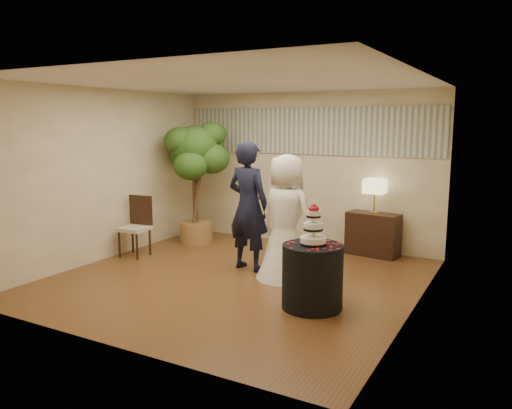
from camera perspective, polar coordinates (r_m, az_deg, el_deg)
The scene contains 15 objects.
floor at distance 7.34m, azimuth -2.21°, elevation -8.51°, with size 5.00×5.00×0.00m, color brown.
ceiling at distance 7.01m, azimuth -2.36°, elevation 13.86°, with size 5.00×5.00×0.00m, color white.
wall_back at distance 9.25m, azimuth 5.75°, elevation 4.04°, with size 5.00×0.06×2.80m, color beige.
wall_front at distance 5.08m, azimuth -16.99°, elevation -0.67°, with size 5.00×0.06×2.80m, color beige.
wall_left at distance 8.59m, azimuth -16.75°, elevation 3.28°, with size 0.06×5.00×2.80m, color beige.
wall_right at distance 6.14m, azimuth 18.13°, elevation 0.94°, with size 0.06×5.00×2.80m, color beige.
mural_border at distance 9.20m, azimuth 5.77°, elevation 8.38°, with size 4.90×0.02×0.85m, color #A8AC99.
groom at distance 7.60m, azimuth -0.87°, elevation -0.19°, with size 0.72×0.47×1.98m, color black.
bride at distance 7.19m, azimuth 3.45°, elevation -1.43°, with size 0.88×0.87×1.81m, color white.
cake_table at distance 6.17m, azimuth 6.46°, elevation -8.17°, with size 0.74×0.74×0.79m, color black.
wedding_cake at distance 6.01m, azimuth 6.58°, elevation -2.27°, with size 0.32×0.32×0.50m, color white, non-canonical shape.
console at distance 8.75m, azimuth 13.22°, elevation -3.32°, with size 0.88×0.39×0.73m, color black.
table_lamp at distance 8.63m, azimuth 13.38°, elevation 0.94°, with size 0.34×0.34×0.58m, color #CAB885, non-canonical shape.
ficus_tree at distance 9.37m, azimuth -6.98°, elevation 2.58°, with size 1.10×1.10×2.31m, color #2C541A, non-canonical shape.
side_chair at distance 8.68m, azimuth -13.75°, elevation -2.48°, with size 0.47×0.49×1.02m, color black, non-canonical shape.
Camera 1 is at (3.61, -5.98, 2.25)m, focal length 35.00 mm.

